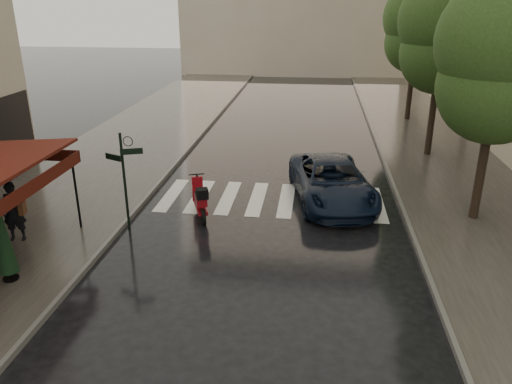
% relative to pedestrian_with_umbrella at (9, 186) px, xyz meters
% --- Properties ---
extents(ground, '(120.00, 120.00, 0.00)m').
position_rel_pedestrian_with_umbrella_xyz_m(ground, '(4.09, -1.75, -1.79)').
color(ground, black).
rests_on(ground, ground).
extents(sidewalk_near, '(6.00, 60.00, 0.12)m').
position_rel_pedestrian_with_umbrella_xyz_m(sidewalk_near, '(-0.41, 10.25, -1.73)').
color(sidewalk_near, '#38332D').
rests_on(sidewalk_near, ground).
extents(sidewalk_far, '(5.50, 60.00, 0.12)m').
position_rel_pedestrian_with_umbrella_xyz_m(sidewalk_far, '(14.34, 10.25, -1.73)').
color(sidewalk_far, '#38332D').
rests_on(sidewalk_far, ground).
extents(curb_near, '(0.12, 60.00, 0.16)m').
position_rel_pedestrian_with_umbrella_xyz_m(curb_near, '(2.64, 10.25, -1.71)').
color(curb_near, '#595651').
rests_on(curb_near, ground).
extents(curb_far, '(0.12, 60.00, 0.16)m').
position_rel_pedestrian_with_umbrella_xyz_m(curb_far, '(11.54, 10.25, -1.71)').
color(curb_far, '#595651').
rests_on(curb_far, ground).
extents(crosswalk, '(7.85, 3.20, 0.01)m').
position_rel_pedestrian_with_umbrella_xyz_m(crosswalk, '(7.07, 4.25, -1.78)').
color(crosswalk, silver).
rests_on(crosswalk, ground).
extents(signpost, '(1.17, 0.29, 3.10)m').
position_rel_pedestrian_with_umbrella_xyz_m(signpost, '(2.90, 1.25, 0.04)').
color(signpost, black).
rests_on(signpost, ground).
extents(tree_near, '(3.80, 3.80, 7.99)m').
position_rel_pedestrian_with_umbrella_xyz_m(tree_near, '(13.69, 3.25, 3.53)').
color(tree_near, black).
rests_on(tree_near, sidewalk_far).
extents(tree_mid, '(3.80, 3.80, 8.34)m').
position_rel_pedestrian_with_umbrella_xyz_m(tree_mid, '(13.59, 10.25, 3.80)').
color(tree_mid, black).
rests_on(tree_mid, sidewalk_far).
extents(tree_far, '(3.80, 3.80, 8.16)m').
position_rel_pedestrian_with_umbrella_xyz_m(tree_far, '(13.79, 17.25, 3.67)').
color(tree_far, black).
rests_on(tree_far, sidewalk_far).
extents(pedestrian_with_umbrella, '(1.28, 1.30, 2.51)m').
position_rel_pedestrian_with_umbrella_xyz_m(pedestrian_with_umbrella, '(0.00, 0.00, 0.00)').
color(pedestrian_with_umbrella, black).
rests_on(pedestrian_with_umbrella, sidewalk_near).
extents(scooter, '(0.93, 1.84, 1.27)m').
position_rel_pedestrian_with_umbrella_xyz_m(scooter, '(4.89, 2.45, -1.20)').
color(scooter, black).
rests_on(scooter, ground).
extents(parked_car, '(3.39, 5.67, 1.47)m').
position_rel_pedestrian_with_umbrella_xyz_m(parked_car, '(9.16, 4.37, -1.05)').
color(parked_car, black).
rests_on(parked_car, ground).
extents(parasol_back, '(0.47, 0.47, 2.51)m').
position_rel_pedestrian_with_umbrella_xyz_m(parasol_back, '(1.04, -2.11, -0.32)').
color(parasol_back, black).
rests_on(parasol_back, sidewalk_near).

